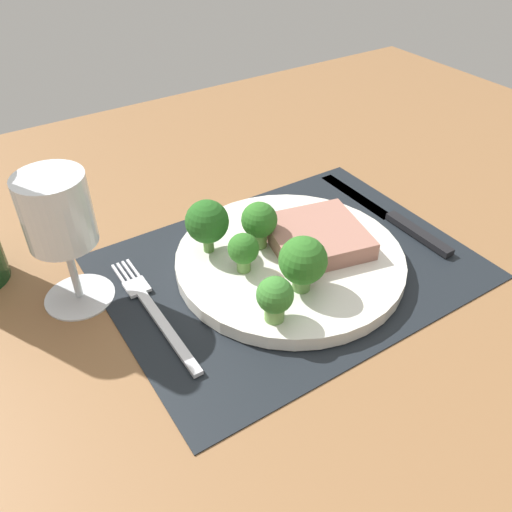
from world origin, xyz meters
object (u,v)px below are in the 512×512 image
at_px(plate, 290,260).
at_px(steak, 318,238).
at_px(wine_glass, 59,219).
at_px(knife, 393,217).
at_px(fork, 153,311).

distance_m(plate, steak, 0.04).
xyz_separation_m(plate, steak, (0.04, -0.00, 0.02)).
bearing_deg(wine_glass, knife, -11.18).
relative_size(steak, fork, 0.54).
bearing_deg(knife, steak, -174.26).
xyz_separation_m(knife, wine_glass, (-0.39, 0.08, 0.10)).
bearing_deg(knife, plate, -176.14).
bearing_deg(wine_glass, steak, -18.31).
relative_size(steak, knife, 0.45).
height_order(knife, wine_glass, wine_glass).
bearing_deg(fork, plate, -6.52).
xyz_separation_m(plate, wine_glass, (-0.22, 0.08, 0.09)).
bearing_deg(fork, steak, -6.48).
height_order(plate, fork, plate).
bearing_deg(knife, fork, -179.50).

